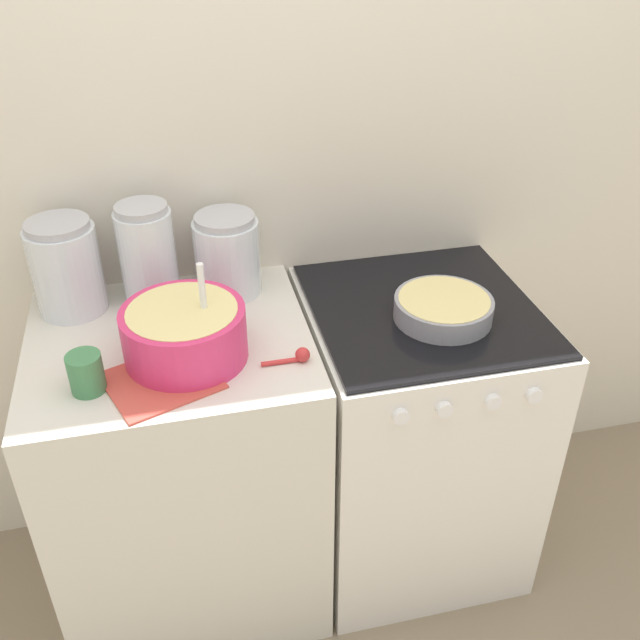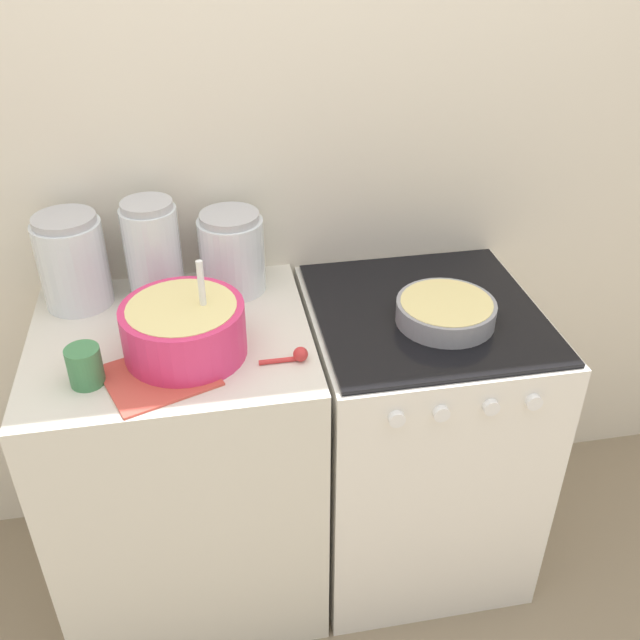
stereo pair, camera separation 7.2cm
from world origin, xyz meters
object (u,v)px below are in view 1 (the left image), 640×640
stove (412,433)px  storage_jar_middle (149,261)px  storage_jar_left (67,273)px  baking_pan (443,308)px  tin_can (86,373)px  mixing_bowl (184,331)px  storage_jar_right (228,259)px

stove → storage_jar_middle: storage_jar_middle is taller
storage_jar_left → storage_jar_middle: bearing=0.0°
storage_jar_middle → stove: bearing=-16.5°
baking_pan → storage_jar_left: bearing=163.9°
storage_jar_left → tin_can: bearing=-82.3°
storage_jar_left → storage_jar_middle: storage_jar_middle is taller
mixing_bowl → storage_jar_right: bearing=64.5°
mixing_bowl → storage_jar_left: 0.41m
storage_jar_middle → storage_jar_right: storage_jar_middle is taller
mixing_bowl → tin_can: size_ratio=3.13×
tin_can → storage_jar_left: bearing=97.7°
baking_pan → storage_jar_right: storage_jar_right is taller
storage_jar_middle → tin_can: (-0.16, -0.37, -0.07)m
stove → tin_can: size_ratio=9.53×
stove → tin_can: tin_can is taller
storage_jar_left → tin_can: (0.05, -0.37, -0.06)m
baking_pan → storage_jar_right: size_ratio=1.14×
stove → baking_pan: baking_pan is taller
baking_pan → storage_jar_middle: (-0.73, 0.27, 0.09)m
baking_pan → storage_jar_left: (-0.94, 0.27, 0.08)m
baking_pan → storage_jar_middle: storage_jar_middle is taller
mixing_bowl → storage_jar_left: size_ratio=1.16×
storage_jar_right → tin_can: storage_jar_right is taller
storage_jar_left → tin_can: storage_jar_left is taller
baking_pan → storage_jar_left: storage_jar_left is taller
baking_pan → storage_jar_right: 0.59m
mixing_bowl → storage_jar_middle: size_ratio=1.07×
baking_pan → tin_can: 0.90m
storage_jar_middle → storage_jar_right: size_ratio=1.22×
stove → storage_jar_middle: bearing=163.5°
storage_jar_left → baking_pan: bearing=-16.1°
stove → tin_can: bearing=-169.3°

